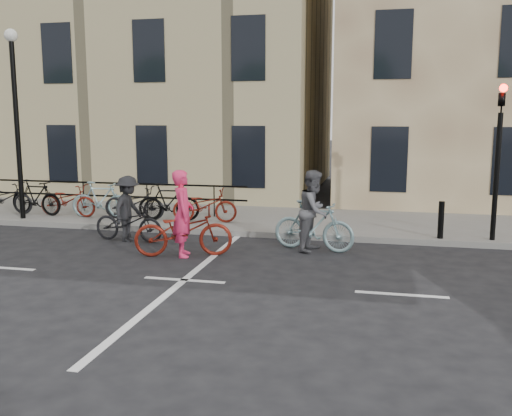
% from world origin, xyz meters
% --- Properties ---
extents(ground, '(120.00, 120.00, 0.00)m').
position_xyz_m(ground, '(0.00, 0.00, 0.00)').
color(ground, black).
rests_on(ground, ground).
extents(sidewalk, '(46.00, 4.00, 0.15)m').
position_xyz_m(sidewalk, '(-4.00, 6.00, 0.07)').
color(sidewalk, slate).
rests_on(sidewalk, ground).
extents(building_west, '(20.00, 10.00, 10.00)m').
position_xyz_m(building_west, '(-9.00, 13.00, 5.15)').
color(building_west, tan).
rests_on(building_west, sidewalk).
extents(traffic_light, '(0.18, 0.30, 3.90)m').
position_xyz_m(traffic_light, '(6.20, 4.34, 2.45)').
color(traffic_light, black).
rests_on(traffic_light, sidewalk).
extents(lamp_post, '(0.36, 0.36, 5.28)m').
position_xyz_m(lamp_post, '(-6.50, 4.40, 3.49)').
color(lamp_post, black).
rests_on(lamp_post, sidewalk).
extents(bollard_east, '(0.14, 0.14, 0.90)m').
position_xyz_m(bollard_east, '(5.00, 4.25, 0.60)').
color(bollard_east, black).
rests_on(bollard_east, sidewalk).
extents(parked_bikes, '(8.30, 1.23, 1.05)m').
position_xyz_m(parked_bikes, '(-4.35, 5.04, 0.64)').
color(parked_bikes, black).
rests_on(parked_bikes, sidewalk).
extents(cyclist_pink, '(2.28, 1.37, 1.92)m').
position_xyz_m(cyclist_pink, '(-0.66, 1.80, 0.66)').
color(cyclist_pink, maroon).
rests_on(cyclist_pink, ground).
extents(cyclist_grey, '(2.00, 1.04, 1.87)m').
position_xyz_m(cyclist_grey, '(2.09, 2.95, 0.75)').
color(cyclist_grey, '#7EA1A6').
rests_on(cyclist_grey, ground).
extents(cyclist_dark, '(1.88, 1.10, 1.63)m').
position_xyz_m(cyclist_dark, '(-2.50, 2.92, 0.64)').
color(cyclist_dark, black).
rests_on(cyclist_dark, ground).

